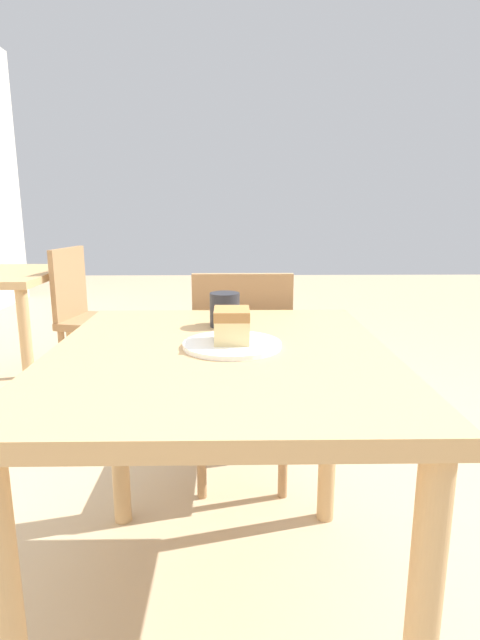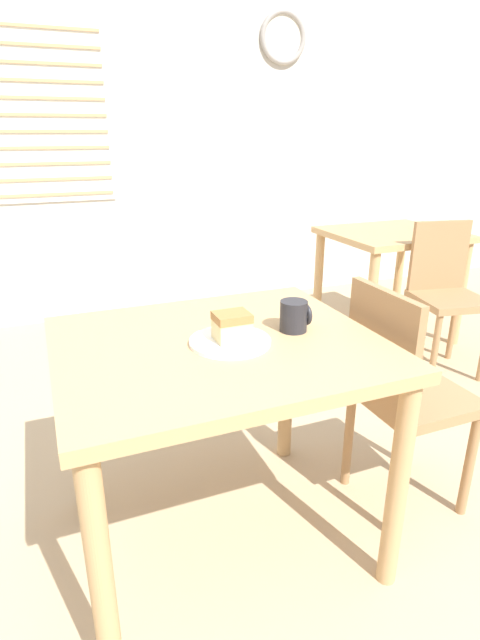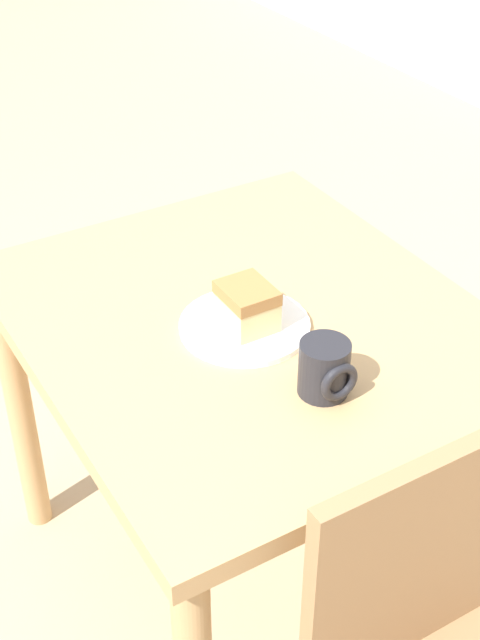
{
  "view_description": "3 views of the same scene",
  "coord_description": "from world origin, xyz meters",
  "views": [
    {
      "loc": [
        -1.16,
        0.48,
        1.09
      ],
      "look_at": [
        0.01,
        0.46,
        0.82
      ],
      "focal_mm": 28.0,
      "sensor_mm": 36.0,
      "label": 1
    },
    {
      "loc": [
        -0.46,
        -0.79,
        1.34
      ],
      "look_at": [
        0.04,
        0.45,
        0.84
      ],
      "focal_mm": 28.0,
      "sensor_mm": 36.0,
      "label": 2
    },
    {
      "loc": [
        1.16,
        -0.21,
        1.72
      ],
      "look_at": [
        0.01,
        0.48,
        0.77
      ],
      "focal_mm": 50.0,
      "sensor_mm": 36.0,
      "label": 3
    }
  ],
  "objects": [
    {
      "name": "chair_near_window",
      "position": [
        0.65,
        0.44,
        0.48
      ],
      "size": [
        0.37,
        0.37,
        0.87
      ],
      "rotation": [
        0.0,
        0.0,
        1.57
      ],
      "color": "#9E754C",
      "rests_on": "ground_plane"
    },
    {
      "name": "chair_far_corner",
      "position": [
        1.66,
        1.31,
        0.48
      ],
      "size": [
        0.43,
        0.43,
        0.87
      ],
      "rotation": [
        0.0,
        0.0,
        -0.19
      ],
      "color": "#9E754C",
      "rests_on": "ground_plane"
    },
    {
      "name": "dining_table_near",
      "position": [
        -0.01,
        0.51,
        0.64
      ],
      "size": [
        0.96,
        0.82,
        0.75
      ],
      "color": "tan",
      "rests_on": "ground_plane"
    },
    {
      "name": "coffee_mug",
      "position": [
        0.24,
        0.5,
        0.8
      ],
      "size": [
        0.09,
        0.09,
        0.1
      ],
      "color": "#232328",
      "rests_on": "dining_table_near"
    },
    {
      "name": "wall_back",
      "position": [
        -0.0,
        3.03,
        1.4
      ],
      "size": [
        10.0,
        0.1,
        2.8
      ],
      "color": "beige",
      "rests_on": "ground_plane"
    },
    {
      "name": "cake_slice",
      "position": [
        0.03,
        0.48,
        0.81
      ],
      "size": [
        0.1,
        0.09,
        0.08
      ],
      "color": "#E5CC89",
      "rests_on": "plate"
    },
    {
      "name": "plate",
      "position": [
        0.02,
        0.48,
        0.76
      ],
      "size": [
        0.24,
        0.24,
        0.01
      ],
      "color": "white",
      "rests_on": "dining_table_near"
    },
    {
      "name": "dining_table_far",
      "position": [
        1.69,
        1.85,
        0.6
      ],
      "size": [
        0.8,
        0.72,
        0.73
      ],
      "color": "tan",
      "rests_on": "ground_plane"
    }
  ]
}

